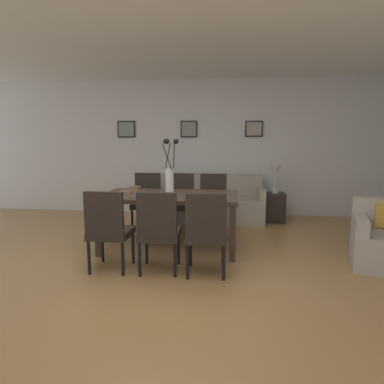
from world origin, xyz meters
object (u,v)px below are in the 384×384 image
object	(u,v)px
bowl_near_left	(125,193)
dining_chair_mid_right	(213,200)
table_lamp	(276,172)
framed_picture_left	(126,129)
side_table	(274,207)
dining_table	(170,200)
dining_chair_far_left	(159,228)
dining_chair_far_right	(180,199)
dining_chair_near_left	(108,227)
dining_chair_near_right	(147,199)
potted_plant	(104,210)
framed_picture_right	(254,129)
centerpiece_vase	(170,173)
framed_picture_center	(189,129)
bowl_near_right	(135,188)
dining_chair_mid_left	(206,230)
sofa	(206,205)

from	to	relation	value
bowl_near_left	dining_chair_mid_right	bearing A→B (deg)	46.02
table_lamp	framed_picture_left	world-z (taller)	framed_picture_left
dining_chair_mid_right	side_table	bearing A→B (deg)	35.95
dining_table	dining_chair_far_left	size ratio (longest dim) A/B	1.96
dining_chair_far_right	dining_chair_near_left	bearing A→B (deg)	-106.58
dining_chair_near_right	potted_plant	distance (m)	0.69
framed_picture_right	side_table	bearing A→B (deg)	-55.11
dining_chair_near_left	table_lamp	size ratio (longest dim) A/B	1.80
side_table	framed_picture_right	distance (m)	1.53
dining_chair_far_left	table_lamp	bearing A→B (deg)	58.25
centerpiece_vase	dining_chair_far_left	bearing A→B (deg)	-88.15
dining_chair_near_left	centerpiece_vase	world-z (taller)	centerpiece_vase
framed_picture_center	centerpiece_vase	bearing A→B (deg)	-89.98
dining_chair_far_left	table_lamp	distance (m)	3.01
centerpiece_vase	bowl_near_right	xyz separation A→B (m)	(-0.54, 0.22, -0.24)
framed_picture_right	framed_picture_left	bearing A→B (deg)	-180.00
framed_picture_left	dining_chair_near_left	bearing A→B (deg)	-76.94
dining_chair_mid_left	bowl_near_left	distance (m)	1.31
dining_chair_near_left	sofa	xyz separation A→B (m)	(0.90, 2.59, -0.23)
dining_table	potted_plant	distance (m)	1.35
sofa	bowl_near_right	bearing A→B (deg)	-121.73
dining_chair_far_right	side_table	xyz separation A→B (m)	(1.60, 0.77, -0.25)
dining_chair_far_right	bowl_near_left	size ratio (longest dim) A/B	5.41
dining_table	dining_chair_far_right	bearing A→B (deg)	89.92
side_table	table_lamp	distance (m)	0.63
framed_picture_center	framed_picture_right	xyz separation A→B (m)	(1.24, 0.00, -0.00)
dining_chair_far_left	potted_plant	xyz separation A→B (m)	(-1.19, 1.50, -0.14)
dining_chair_far_left	dining_table	bearing A→B (deg)	91.91
dining_chair_near_right	dining_chair_mid_left	distance (m)	2.10
sofa	framed_picture_right	size ratio (longest dim) A/B	6.22
dining_chair_near_right	dining_chair_near_left	bearing A→B (deg)	-89.71
sofa	dining_table	bearing A→B (deg)	-102.37
bowl_near_right	sofa	distance (m)	1.81
sofa	framed_picture_right	xyz separation A→B (m)	(0.87, 0.48, 1.38)
framed_picture_center	dining_chair_near_right	bearing A→B (deg)	-112.97
bowl_near_right	framed_picture_right	xyz separation A→B (m)	(1.78, 1.96, 0.88)
dining_chair_far_right	table_lamp	xyz separation A→B (m)	(1.60, 0.77, 0.38)
dining_chair_mid_right	framed_picture_left	world-z (taller)	framed_picture_left
potted_plant	bowl_near_left	bearing A→B (deg)	-54.01
dining_chair_far_right	table_lamp	bearing A→B (deg)	25.66
dining_table	centerpiece_vase	size ratio (longest dim) A/B	2.45
centerpiece_vase	potted_plant	bearing A→B (deg)	151.54
dining_chair_far_left	side_table	size ratio (longest dim) A/B	1.77
dining_chair_near_left	bowl_near_right	bearing A→B (deg)	90.49
dining_chair_far_left	bowl_near_left	xyz separation A→B (m)	(-0.57, 0.65, 0.27)
potted_plant	dining_chair_mid_left	bearing A→B (deg)	-41.72
dining_chair_near_right	potted_plant	bearing A→B (deg)	-155.99
dining_chair_near_left	sofa	distance (m)	2.75
dining_chair_near_left	dining_chair_mid_right	size ratio (longest dim) A/B	1.00
dining_table	dining_chair_mid_right	bearing A→B (deg)	59.08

